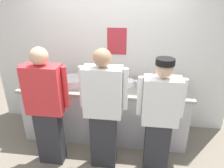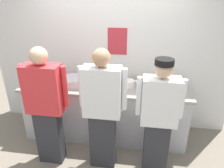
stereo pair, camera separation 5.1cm
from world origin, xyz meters
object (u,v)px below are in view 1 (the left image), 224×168
(ramekin_red_sauce, at_px, (137,82))
(chef_center, at_px, (103,109))
(mixing_bowl_steel, at_px, (73,81))
(squeeze_bottle_primary, at_px, (53,80))
(plate_stack_front, at_px, (128,83))
(squeeze_bottle_spare, at_px, (92,81))
(squeeze_bottle_secondary, at_px, (109,77))
(ramekin_green_sauce, at_px, (45,83))
(ramekin_yellow_sauce, at_px, (112,85))
(chef_near_left, at_px, (46,106))
(sheet_tray, at_px, (166,89))
(chef_far_right, at_px, (159,116))
(ramekin_orange_sauce, at_px, (45,87))

(ramekin_red_sauce, bearing_deg, chef_center, -116.46)
(mixing_bowl_steel, height_order, squeeze_bottle_primary, squeeze_bottle_primary)
(plate_stack_front, height_order, squeeze_bottle_spare, squeeze_bottle_spare)
(squeeze_bottle_secondary, relative_size, ramekin_green_sauce, 2.23)
(plate_stack_front, xyz_separation_m, squeeze_bottle_primary, (-1.19, -0.10, 0.04))
(chef_center, bearing_deg, squeeze_bottle_spare, 114.33)
(ramekin_yellow_sauce, bearing_deg, chef_near_left, -139.16)
(chef_center, relative_size, ramekin_red_sauce, 16.48)
(plate_stack_front, xyz_separation_m, ramekin_red_sauce, (0.14, 0.13, -0.03))
(squeeze_bottle_secondary, xyz_separation_m, squeeze_bottle_spare, (-0.25, -0.17, -0.01))
(ramekin_green_sauce, bearing_deg, plate_stack_front, 5.13)
(mixing_bowl_steel, distance_m, ramekin_red_sauce, 1.04)
(sheet_tray, bearing_deg, chef_far_right, -102.32)
(mixing_bowl_steel, bearing_deg, squeeze_bottle_secondary, 16.04)
(squeeze_bottle_primary, bearing_deg, chef_near_left, -77.12)
(squeeze_bottle_secondary, height_order, ramekin_orange_sauce, squeeze_bottle_secondary)
(chef_near_left, relative_size, ramekin_yellow_sauce, 19.18)
(chef_far_right, xyz_separation_m, ramekin_yellow_sauce, (-0.69, 0.66, 0.09))
(plate_stack_front, xyz_separation_m, ramekin_yellow_sauce, (-0.26, -0.06, -0.02))
(squeeze_bottle_primary, bearing_deg, ramekin_yellow_sauce, 2.62)
(ramekin_green_sauce, bearing_deg, squeeze_bottle_primary, 6.50)
(plate_stack_front, height_order, ramekin_orange_sauce, plate_stack_front)
(chef_far_right, distance_m, squeeze_bottle_secondary, 1.11)
(chef_near_left, bearing_deg, ramekin_orange_sauce, 115.10)
(chef_center, bearing_deg, plate_stack_front, 68.30)
(chef_center, distance_m, plate_stack_front, 0.78)
(ramekin_orange_sauce, bearing_deg, squeeze_bottle_secondary, 19.02)
(chef_center, xyz_separation_m, plate_stack_front, (0.29, 0.72, 0.07))
(mixing_bowl_steel, bearing_deg, chef_center, -46.91)
(mixing_bowl_steel, relative_size, sheet_tray, 0.96)
(plate_stack_front, distance_m, sheet_tray, 0.58)
(plate_stack_front, distance_m, ramekin_red_sauce, 0.19)
(ramekin_orange_sauce, bearing_deg, squeeze_bottle_primary, 60.30)
(ramekin_green_sauce, bearing_deg, sheet_tray, 1.02)
(ramekin_green_sauce, relative_size, ramekin_orange_sauce, 0.93)
(mixing_bowl_steel, distance_m, ramekin_green_sauce, 0.46)
(chef_near_left, xyz_separation_m, squeeze_bottle_secondary, (0.73, 0.82, 0.13))
(chef_near_left, bearing_deg, chef_far_right, 1.00)
(mixing_bowl_steel, distance_m, ramekin_orange_sauce, 0.43)
(squeeze_bottle_secondary, bearing_deg, ramekin_yellow_sauce, -67.57)
(chef_near_left, distance_m, ramekin_yellow_sauce, 1.05)
(plate_stack_front, height_order, squeeze_bottle_secondary, squeeze_bottle_secondary)
(chef_far_right, height_order, plate_stack_front, chef_far_right)
(chef_center, distance_m, sheet_tray, 1.07)
(chef_near_left, height_order, ramekin_red_sauce, chef_near_left)
(chef_near_left, distance_m, squeeze_bottle_secondary, 1.11)
(chef_far_right, relative_size, ramekin_yellow_sauce, 18.15)
(squeeze_bottle_spare, height_order, ramekin_yellow_sauce, squeeze_bottle_spare)
(squeeze_bottle_primary, distance_m, ramekin_orange_sauce, 0.18)
(squeeze_bottle_secondary, bearing_deg, chef_center, -87.88)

